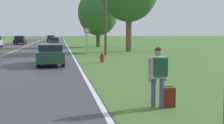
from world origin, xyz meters
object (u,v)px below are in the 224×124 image
Objects in this scene: car_dark_grey_hatchback_mid_near at (54,41)px; car_black_sedan_mid_far at (20,40)px; hitchhiker_person at (158,71)px; tree_mid_treeline at (98,13)px; fire_hydrant at (102,57)px; suitcase at (168,98)px; traffic_sign at (87,34)px; car_dark_green_sedan_nearest at (51,54)px; car_maroon_sedan_receding at (51,39)px.

car_black_sedan_mid_far is at bearing -131.07° from car_dark_grey_hatchback_mid_near.
hitchhiker_person is 39.10m from tree_mid_treeline.
car_dark_grey_hatchback_mid_near reaches higher than fire_hydrant.
hitchhiker_person reaches higher than suitcase.
hitchhiker_person reaches higher than fire_hydrant.
car_black_sedan_mid_far is (-10.10, 51.57, -0.27)m from hitchhiker_person.
hitchhiker_person is at bearing 84.79° from suitcase.
traffic_sign reaches higher than car_dark_green_sedan_nearest.
hitchhiker_person reaches higher than car_black_sedan_mid_far.
car_dark_grey_hatchback_mid_near is at bearing 97.30° from fire_hydrant.
car_black_sedan_mid_far is at bearing 135.60° from tree_mid_treeline.
car_black_sedan_mid_far reaches higher than suitcase.
car_black_sedan_mid_far is (-10.39, 37.28, 0.46)m from fire_hydrant.
hitchhiker_person is 2.57× the size of fire_hydrant.
car_dark_green_sedan_nearest is (-3.30, -10.06, -1.30)m from traffic_sign.
tree_mid_treeline is 26.99m from car_dark_green_sedan_nearest.
hitchhiker_person is 0.41× the size of car_maroon_sedan_receding.
fire_hydrant is 0.18× the size of car_dark_grey_hatchback_mid_near.
car_dark_green_sedan_nearest is at bearing -169.18° from car_black_sedan_mid_far.
suitcase is at bearing -89.01° from traffic_sign.
car_maroon_sedan_receding is at bearing 105.64° from tree_mid_treeline.
fire_hydrant is (0.00, 14.29, 0.06)m from suitcase.
tree_mid_treeline is (3.09, 15.78, 3.17)m from traffic_sign.
car_dark_green_sedan_nearest is at bearing -159.66° from fire_hydrant.
car_black_sedan_mid_far is at bearing -18.26° from car_maroon_sedan_receding.
car_dark_grey_hatchback_mid_near is at bearing 179.60° from car_dark_green_sedan_nearest.
fire_hydrant is 0.15× the size of car_black_sedan_mid_far.
car_dark_grey_hatchback_mid_near is (-4.12, 32.18, 0.39)m from fire_hydrant.
car_dark_grey_hatchback_mid_near is 8.08m from car_black_sedan_mid_far.
car_dark_green_sedan_nearest is 1.13× the size of car_maroon_sedan_receding.
suitcase is 46.66m from car_dark_grey_hatchback_mid_near.
car_dark_green_sedan_nearest reaches higher than car_dark_grey_hatchback_mid_near.
car_dark_green_sedan_nearest is at bearing 9.17° from hitchhiker_person.
hitchhiker_person is at bearing 2.76° from car_dark_grey_hatchback_mid_near.
car_black_sedan_mid_far is 16.13m from car_maroon_sedan_receding.
car_maroon_sedan_receding is (-4.77, 43.85, -1.24)m from traffic_sign.
traffic_sign reaches higher than car_maroon_sedan_receding.
traffic_sign is 0.70× the size of car_dark_grey_hatchback_mid_near.
traffic_sign is 0.58× the size of car_black_sedan_mid_far.
hitchhiker_person is 23.00m from traffic_sign.
car_black_sedan_mid_far is 1.07× the size of car_maroon_sedan_receding.
hitchhiker_person is 0.46× the size of car_dark_grey_hatchback_mid_near.
fire_hydrant is at bearing -163.44° from car_black_sedan_mid_far.
tree_mid_treeline is 11.22m from car_dark_grey_hatchback_mid_near.
car_dark_grey_hatchback_mid_near is at bearing 3.56° from car_maroon_sedan_receding.
suitcase is 52.61m from car_black_sedan_mid_far.
suitcase is 13.44m from car_dark_green_sedan_nearest.
traffic_sign reaches higher than car_black_sedan_mid_far.
traffic_sign reaches higher than suitcase.
suitcase is at bearing -90.01° from fire_hydrant.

